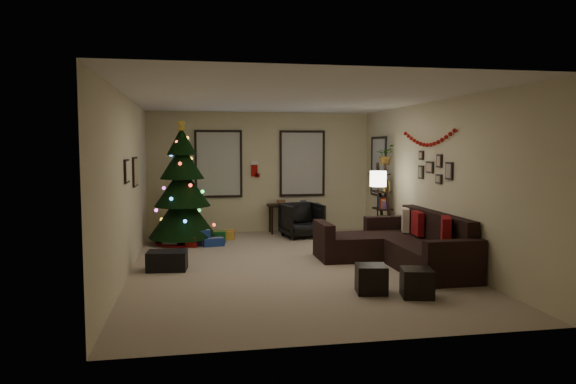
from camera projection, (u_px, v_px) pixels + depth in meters
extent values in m
plane|color=tan|center=(289.00, 265.00, 8.66)|extent=(7.00, 7.00, 0.00)
plane|color=white|center=(289.00, 98.00, 8.43)|extent=(7.00, 7.00, 0.00)
plane|color=beige|center=(261.00, 172.00, 11.98)|extent=(5.00, 0.00, 5.00)
plane|color=beige|center=(354.00, 207.00, 5.11)|extent=(5.00, 0.00, 5.00)
plane|color=beige|center=(128.00, 185.00, 8.10)|extent=(0.00, 7.00, 7.00)
plane|color=beige|center=(433.00, 181.00, 8.99)|extent=(0.00, 7.00, 7.00)
cube|color=#728CB2|center=(218.00, 164.00, 11.76)|extent=(0.94, 0.02, 1.35)
cube|color=beige|center=(218.00, 164.00, 11.76)|extent=(0.94, 0.03, 1.35)
cube|color=#728CB2|center=(302.00, 163.00, 12.10)|extent=(0.94, 0.02, 1.35)
cube|color=beige|center=(302.00, 163.00, 12.10)|extent=(0.94, 0.03, 1.35)
cube|color=#728CB2|center=(379.00, 167.00, 11.47)|extent=(0.05, 0.27, 1.17)
cube|color=beige|center=(379.00, 167.00, 11.47)|extent=(0.05, 0.45, 1.17)
cylinder|color=black|center=(183.00, 235.00, 10.65)|extent=(0.10, 0.10, 0.30)
cone|color=black|center=(183.00, 213.00, 10.61)|extent=(1.35, 1.35, 0.95)
cone|color=black|center=(182.00, 186.00, 10.57)|extent=(1.12, 1.12, 0.80)
cone|color=black|center=(182.00, 161.00, 10.52)|extent=(0.88, 0.88, 0.70)
cone|color=black|center=(182.00, 141.00, 10.49)|extent=(0.60, 0.60, 0.55)
cylinder|color=maroon|center=(183.00, 242.00, 10.66)|extent=(1.10, 1.10, 0.04)
cube|color=#14591E|center=(217.00, 236.00, 10.77)|extent=(0.35, 0.28, 0.22)
cube|color=navy|center=(202.00, 237.00, 10.42)|extent=(0.28, 0.25, 0.30)
cube|color=gold|center=(228.00, 235.00, 11.11)|extent=(0.25, 0.30, 0.18)
cube|color=silver|center=(171.00, 239.00, 10.36)|extent=(0.30, 0.22, 0.25)
cube|color=maroon|center=(192.00, 242.00, 10.24)|extent=(0.22, 0.22, 0.20)
cube|color=#14591E|center=(167.00, 235.00, 10.78)|extent=(0.26, 0.26, 0.28)
cube|color=navy|center=(213.00, 242.00, 10.36)|extent=(0.40, 0.30, 0.15)
cube|color=gold|center=(168.00, 236.00, 10.65)|extent=(0.23, 0.27, 0.29)
cube|color=silver|center=(196.00, 236.00, 11.03)|extent=(0.31, 0.22, 0.16)
cube|color=black|center=(416.00, 253.00, 8.60)|extent=(0.88, 2.34, 0.41)
cube|color=black|center=(436.00, 226.00, 8.62)|extent=(0.20, 2.34, 0.46)
cube|color=black|center=(454.00, 263.00, 7.34)|extent=(0.88, 0.20, 0.64)
cube|color=black|center=(388.00, 234.00, 9.83)|extent=(0.88, 0.20, 0.64)
cube|color=black|center=(352.00, 247.00, 9.16)|extent=(0.83, 0.88, 0.41)
cube|color=black|center=(324.00, 241.00, 9.06)|extent=(0.18, 0.88, 0.64)
cube|color=maroon|center=(446.00, 233.00, 7.95)|extent=(0.31, 0.49, 0.48)
cube|color=maroon|center=(417.00, 223.00, 8.95)|extent=(0.15, 0.41, 0.40)
cube|color=beige|center=(405.00, 220.00, 9.46)|extent=(0.25, 0.43, 0.41)
cube|color=black|center=(371.00, 279.00, 7.01)|extent=(0.45, 0.45, 0.37)
cube|color=black|center=(417.00, 283.00, 6.82)|extent=(0.47, 0.47, 0.37)
cube|color=black|center=(294.00, 205.00, 11.89)|extent=(1.20, 0.43, 0.04)
cylinder|color=black|center=(272.00, 221.00, 11.66)|extent=(0.04, 0.04, 0.60)
cylinder|color=black|center=(270.00, 219.00, 11.99)|extent=(0.04, 0.04, 0.60)
cylinder|color=black|center=(319.00, 220.00, 11.85)|extent=(0.04, 0.04, 0.60)
cylinder|color=black|center=(315.00, 218.00, 12.18)|extent=(0.04, 0.04, 0.60)
imported|color=black|center=(302.00, 220.00, 11.28)|extent=(0.83, 0.80, 0.74)
cube|color=black|center=(388.00, 203.00, 10.59)|extent=(0.05, 0.05, 1.60)
cube|color=black|center=(381.00, 201.00, 11.01)|extent=(0.05, 0.05, 1.60)
cube|color=black|center=(382.00, 226.00, 10.83)|extent=(0.30, 0.45, 0.03)
cube|color=black|center=(383.00, 209.00, 10.80)|extent=(0.30, 0.45, 0.03)
cube|color=black|center=(383.00, 191.00, 10.77)|extent=(0.30, 0.45, 0.03)
cube|color=black|center=(383.00, 174.00, 10.74)|extent=(0.30, 0.45, 0.03)
imported|color=#4C4C4C|center=(385.00, 152.00, 10.65)|extent=(0.63, 0.63, 0.53)
cylinder|color=black|center=(377.00, 247.00, 10.17)|extent=(0.26, 0.26, 0.03)
cylinder|color=black|center=(378.00, 214.00, 10.12)|extent=(0.03, 0.03, 1.23)
cylinder|color=white|center=(378.00, 179.00, 10.06)|extent=(0.31, 0.31, 0.29)
cube|color=black|center=(135.00, 172.00, 8.95)|extent=(0.04, 0.60, 0.50)
cube|color=tan|center=(135.00, 172.00, 8.95)|extent=(0.01, 0.54, 0.45)
cube|color=black|center=(127.00, 171.00, 7.80)|extent=(0.04, 0.45, 0.35)
cube|color=beige|center=(127.00, 171.00, 7.80)|extent=(0.01, 0.41, 0.31)
cube|color=black|center=(449.00, 171.00, 8.38)|extent=(0.03, 0.22, 0.28)
cube|color=black|center=(439.00, 161.00, 8.71)|extent=(0.03, 0.18, 0.22)
cube|color=black|center=(439.00, 179.00, 8.74)|extent=(0.03, 0.20, 0.16)
cube|color=black|center=(430.00, 167.00, 9.07)|extent=(0.03, 0.26, 0.20)
cube|color=black|center=(421.00, 172.00, 9.42)|extent=(0.03, 0.18, 0.24)
cube|color=black|center=(421.00, 155.00, 9.39)|extent=(0.03, 0.16, 0.16)
cube|color=#990F0C|center=(254.00, 170.00, 11.91)|extent=(0.14, 0.04, 0.30)
cube|color=white|center=(254.00, 163.00, 11.90)|extent=(0.16, 0.05, 0.08)
cube|color=#990F0C|center=(257.00, 175.00, 11.93)|extent=(0.10, 0.04, 0.08)
cube|color=#990F0C|center=(268.00, 172.00, 12.05)|extent=(0.14, 0.04, 0.30)
cube|color=white|center=(268.00, 165.00, 12.03)|extent=(0.16, 0.05, 0.08)
cube|color=#990F0C|center=(271.00, 178.00, 12.07)|extent=(0.10, 0.04, 0.08)
cube|color=black|center=(167.00, 261.00, 8.29)|extent=(0.64, 0.46, 0.30)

